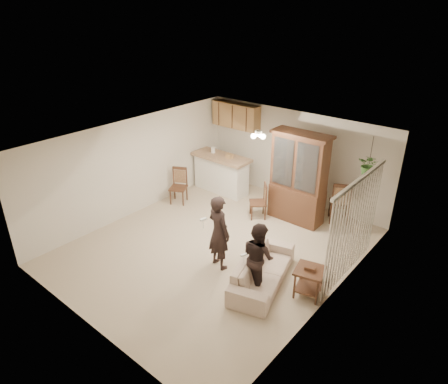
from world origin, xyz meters
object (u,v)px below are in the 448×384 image
Objects in this scene: child at (258,258)px; chair_hutch_left at (258,208)px; side_table at (309,282)px; chair_bar at (179,193)px; china_hutch at (298,179)px; adult at (219,229)px; sofa at (263,267)px; chair_hutch_right at (339,210)px.

chair_hutch_left is at bearing -35.99° from child.
chair_bar is (-4.67, 1.16, -0.02)m from side_table.
china_hutch is at bearing -5.26° from chair_bar.
child is 1.04m from side_table.
side_table is 0.66× the size of chair_bar.
sofa is at bearing -161.05° from adult.
china_hutch is (0.21, 2.76, 0.23)m from adult.
chair_bar is 4.27m from chair_hutch_right.
chair_hutch_left is 2.04m from chair_hutch_right.
china_hutch reaches higher than chair_bar.
china_hutch is at bearing -82.09° from adult.
adult is 2.78m from china_hutch.
chair_hutch_right is at bearing 105.19° from side_table.
adult is (-1.02, -0.12, 0.53)m from sofa.
adult reaches higher than chair_bar.
chair_hutch_left reaches higher than sofa.
adult is 1.06m from child.
chair_hutch_left is 0.84× the size of chair_hutch_right.
chair_hutch_right is (0.88, 0.62, -0.82)m from china_hutch.
side_table is at bearing 75.76° from chair_hutch_right.
child is at bearing -50.59° from chair_bar.
side_table is 4.81m from chair_bar.
chair_hutch_left is at bearing 21.10° from sofa.
chair_hutch_left is (2.17, 0.71, -0.01)m from chair_bar.
adult reaches higher than chair_hutch_right.
chair_bar reaches higher than sofa.
sofa is 2.02× the size of chair_hutch_left.
china_hutch is 3.05m from side_table.
child is at bearing -74.33° from china_hutch.
chair_hutch_left is at bearing -147.47° from china_hutch.
chair_hutch_right is at bearing 34.76° from china_hutch.
side_table is 0.58× the size of chair_hutch_right.
sofa is 2.86m from china_hutch.
chair_hutch_left is (-0.80, -0.52, -0.87)m from china_hutch.
adult is at bearing 42.77° from chair_hutch_right.
chair_hutch_left is (-1.62, 2.11, -0.10)m from sofa.
chair_hutch_left is (-0.60, 2.23, -0.64)m from adult.
adult is 2.03m from side_table.
adult reaches higher than sofa.
side_table is 0.69× the size of chair_hutch_left.
china_hutch is 1.30m from chair_hutch_left.
child is 2.10× the size of side_table.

